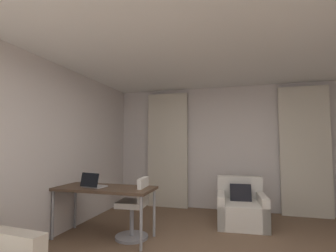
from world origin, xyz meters
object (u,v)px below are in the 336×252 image
Objects in this scene: desk_chair at (134,211)px; laptop at (93,184)px; armchair at (241,209)px; desk at (105,191)px.

laptop is at bearing -163.92° from desk_chair.
laptop is (-0.59, -0.17, 0.39)m from desk_chair.
desk_chair is at bearing 16.08° from laptop.
laptop reaches higher than armchair.
desk_chair is (-1.51, -1.10, 0.13)m from armchair.
armchair is 1.87m from desk_chair.
desk is (-1.95, -1.20, 0.42)m from armchair.
laptop is (-2.11, -1.27, 0.52)m from armchair.
armchair is 2.52m from laptop.
armchair is at bearing 31.08° from laptop.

